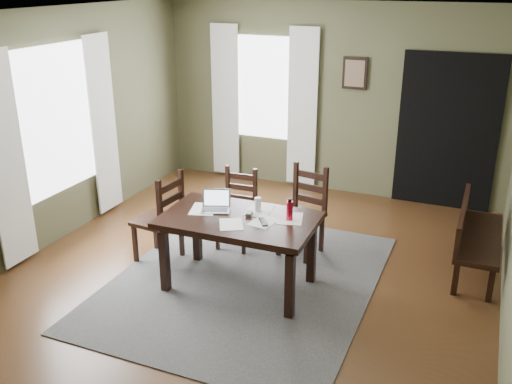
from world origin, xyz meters
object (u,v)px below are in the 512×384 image
at_px(chair_end, 161,219).
at_px(laptop, 216,204).
at_px(chair_back_left, 237,209).
at_px(bench, 473,233).
at_px(water_bottle, 290,210).
at_px(dining_table, 239,226).
at_px(chair_back_right, 303,212).

bearing_deg(chair_end, laptop, 89.52).
distance_m(chair_end, chair_back_left, 0.92).
xyz_separation_m(bench, water_bottle, (-1.68, -1.13, 0.42)).
height_order(bench, laptop, laptop).
xyz_separation_m(dining_table, chair_end, (-1.03, 0.19, -0.17)).
relative_size(dining_table, water_bottle, 6.86).
distance_m(chair_end, laptop, 0.80).
height_order(dining_table, chair_back_left, chair_back_left).
distance_m(dining_table, chair_back_right, 1.06).
distance_m(chair_back_right, water_bottle, 0.94).
height_order(chair_back_right, bench, chair_back_right).
relative_size(chair_back_right, bench, 0.75).
relative_size(chair_end, laptop, 2.96).
relative_size(chair_back_left, chair_back_right, 0.91).
height_order(dining_table, bench, dining_table).
bearing_deg(chair_back_left, dining_table, -66.73).
relative_size(chair_end, bench, 0.77).
height_order(bench, water_bottle, water_bottle).
relative_size(dining_table, laptop, 4.42).
distance_m(chair_back_left, chair_back_right, 0.78).
distance_m(chair_end, water_bottle, 1.56).
bearing_deg(water_bottle, bench, 33.93).
bearing_deg(laptop, chair_back_left, 78.04).
bearing_deg(chair_end, dining_table, 85.63).
distance_m(chair_back_right, laptop, 1.15).
xyz_separation_m(chair_back_left, water_bottle, (0.90, -0.73, 0.42)).
xyz_separation_m(chair_back_left, chair_back_right, (0.77, 0.12, 0.05)).
bearing_deg(chair_back_left, bench, 6.47).
bearing_deg(water_bottle, chair_back_left, 141.02).
xyz_separation_m(dining_table, bench, (2.16, 1.27, -0.23)).
height_order(chair_end, chair_back_left, chair_end).
xyz_separation_m(chair_back_left, laptop, (0.11, -0.76, 0.37)).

